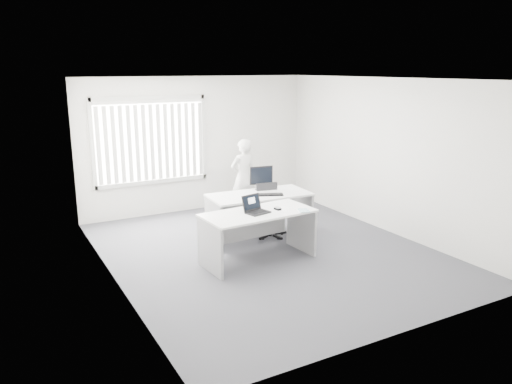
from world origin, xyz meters
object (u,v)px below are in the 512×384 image
monitor (261,178)px  office_chair (269,220)px  person (243,177)px  laptop (258,205)px  desk_near (258,226)px  desk_far (259,206)px

monitor → office_chair: bearing=-65.7°
office_chair → monitor: monitor is taller
office_chair → monitor: (-0.06, 0.20, 0.74)m
person → laptop: (-1.02, -2.46, 0.14)m
office_chair → monitor: size_ratio=2.17×
office_chair → person: person is taller
person → laptop: person is taller
desk_near → person: person is taller
office_chair → laptop: laptop is taller
desk_near → office_chair: size_ratio=1.90×
laptop → desk_far: bearing=46.4°
desk_far → person: 1.55m
office_chair → monitor: 0.77m
office_chair → desk_near: bearing=-118.9°
office_chair → laptop: size_ratio=2.73×
desk_far → office_chair: (0.23, 0.04, -0.29)m
desk_far → person: (0.45, 1.47, 0.20)m
laptop → desk_near: bearing=43.7°
office_chair → laptop: bearing=-118.6°
person → laptop: size_ratio=4.54×
desk_near → laptop: size_ratio=5.18×
desk_far → laptop: laptop is taller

